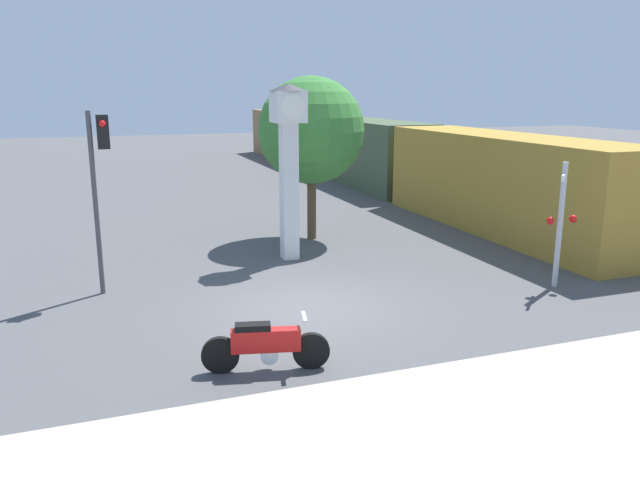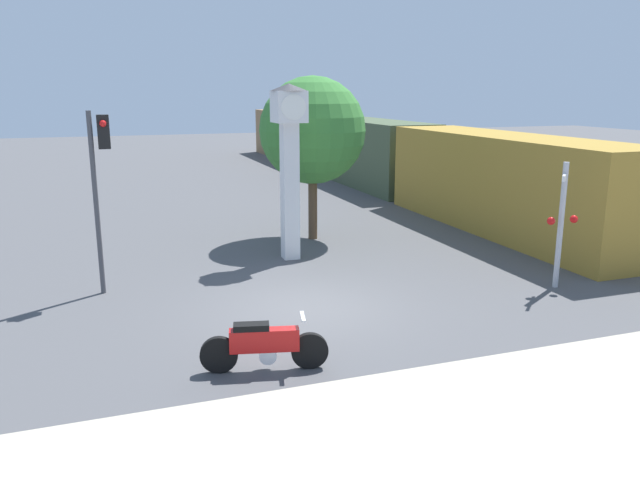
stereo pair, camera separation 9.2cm
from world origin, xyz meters
TOP-DOWN VIEW (x-y plane):
  - ground_plane at (0.00, 0.00)m, footprint 120.00×120.00m
  - sidewalk_strip at (0.00, -6.85)m, footprint 36.00×6.00m
  - motorcycle at (-1.74, -2.85)m, footprint 2.27×0.73m
  - clock_tower at (0.95, 4.40)m, footprint 1.07×1.07m
  - freight_train at (9.31, 18.27)m, footprint 2.80×37.73m
  - traffic_light at (-4.28, 2.78)m, footprint 0.50×0.35m
  - railroad_crossing_signal at (6.55, -0.58)m, footprint 0.90×0.82m
  - street_tree at (2.40, 6.58)m, footprint 3.50×3.50m

SIDE VIEW (x-z plane):
  - ground_plane at x=0.00m, z-range 0.00..0.00m
  - sidewalk_strip at x=0.00m, z-range 0.00..0.10m
  - motorcycle at x=-1.74m, z-range -0.02..1.00m
  - freight_train at x=9.31m, z-range 0.00..3.40m
  - railroad_crossing_signal at x=6.55m, z-range 0.16..3.37m
  - traffic_light at x=-4.28m, z-range 0.83..5.30m
  - clock_tower at x=0.95m, z-range 0.79..5.91m
  - street_tree at x=2.40m, z-range 0.94..6.33m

